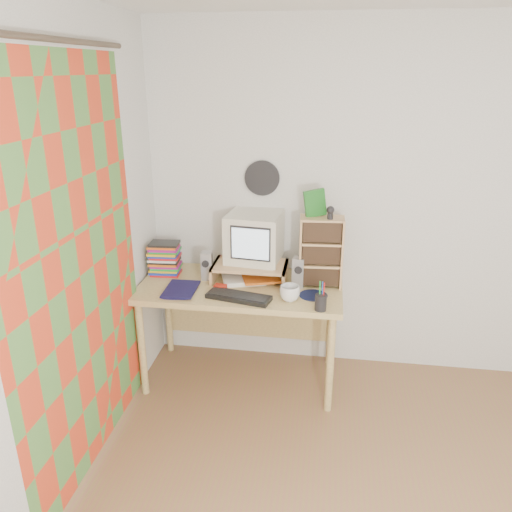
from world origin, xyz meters
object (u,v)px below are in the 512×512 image
(cd_rack, at_px, (321,252))
(diary, at_px, (166,287))
(keyboard, at_px, (239,297))
(dvd_stack, at_px, (165,255))
(mug, at_px, (290,293))
(desk, at_px, (242,299))
(crt_monitor, at_px, (253,239))

(cd_rack, distance_m, diary, 1.08)
(keyboard, height_order, dvd_stack, dvd_stack)
(mug, height_order, diary, mug)
(dvd_stack, distance_m, cd_rack, 1.12)
(cd_rack, height_order, mug, cd_rack)
(cd_rack, bearing_deg, dvd_stack, 174.86)
(desk, xyz_separation_m, dvd_stack, (-0.58, 0.05, 0.28))
(mug, bearing_deg, cd_rack, 57.12)
(crt_monitor, relative_size, mug, 2.75)
(keyboard, distance_m, mug, 0.33)
(crt_monitor, xyz_separation_m, keyboard, (-0.04, -0.37, -0.28))
(dvd_stack, relative_size, mug, 2.23)
(desk, relative_size, dvd_stack, 4.80)
(mug, bearing_deg, diary, 177.86)
(keyboard, bearing_deg, diary, -174.09)
(crt_monitor, height_order, mug, crt_monitor)
(diary, bearing_deg, mug, -3.52)
(keyboard, xyz_separation_m, dvd_stack, (-0.60, 0.33, 0.13))
(diary, bearing_deg, desk, 23.72)
(dvd_stack, bearing_deg, diary, -75.55)
(crt_monitor, height_order, keyboard, crt_monitor)
(keyboard, height_order, mug, mug)
(cd_rack, bearing_deg, keyboard, -152.73)
(crt_monitor, distance_m, diary, 0.69)
(crt_monitor, distance_m, keyboard, 0.47)
(keyboard, bearing_deg, cd_rack, 43.50)
(keyboard, distance_m, cd_rack, 0.64)
(cd_rack, relative_size, diary, 1.90)
(crt_monitor, bearing_deg, mug, -43.27)
(keyboard, bearing_deg, dvd_stack, 163.43)
(desk, bearing_deg, cd_rack, 2.43)
(crt_monitor, height_order, dvd_stack, crt_monitor)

